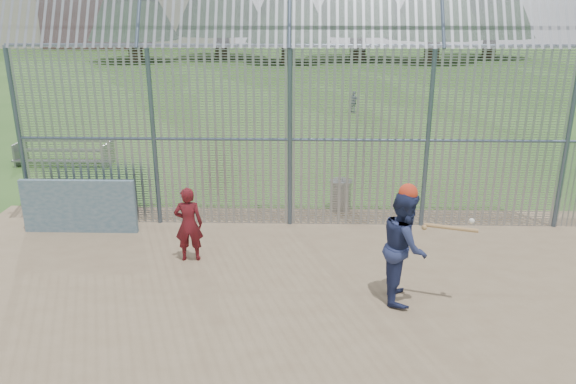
{
  "coord_description": "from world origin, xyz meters",
  "views": [
    {
      "loc": [
        0.29,
        -8.47,
        4.88
      ],
      "look_at": [
        0.0,
        2.0,
        1.3
      ],
      "focal_mm": 35.0,
      "sensor_mm": 36.0,
      "label": 1
    }
  ],
  "objects_px": {
    "dugout_wall": "(79,206)",
    "onlooker": "(189,224)",
    "trash_can": "(341,195)",
    "bleacher": "(65,151)",
    "batter": "(404,246)"
  },
  "relations": [
    {
      "from": "dugout_wall",
      "to": "onlooker",
      "type": "bearing_deg",
      "value": -26.4
    },
    {
      "from": "trash_can",
      "to": "bleacher",
      "type": "height_order",
      "value": "trash_can"
    },
    {
      "from": "batter",
      "to": "bleacher",
      "type": "height_order",
      "value": "batter"
    },
    {
      "from": "dugout_wall",
      "to": "batter",
      "type": "height_order",
      "value": "batter"
    },
    {
      "from": "dugout_wall",
      "to": "trash_can",
      "type": "xyz_separation_m",
      "value": [
        5.82,
        1.62,
        -0.24
      ]
    },
    {
      "from": "trash_can",
      "to": "bleacher",
      "type": "relative_size",
      "value": 0.27
    },
    {
      "from": "bleacher",
      "to": "batter",
      "type": "bearing_deg",
      "value": -41.79
    },
    {
      "from": "bleacher",
      "to": "onlooker",
      "type": "bearing_deg",
      "value": -52.2
    },
    {
      "from": "dugout_wall",
      "to": "trash_can",
      "type": "distance_m",
      "value": 6.05
    },
    {
      "from": "dugout_wall",
      "to": "onlooker",
      "type": "height_order",
      "value": "onlooker"
    },
    {
      "from": "batter",
      "to": "bleacher",
      "type": "distance_m",
      "value": 12.33
    },
    {
      "from": "trash_can",
      "to": "bleacher",
      "type": "distance_m",
      "value": 9.24
    },
    {
      "from": "onlooker",
      "to": "trash_can",
      "type": "height_order",
      "value": "onlooker"
    },
    {
      "from": "dugout_wall",
      "to": "onlooker",
      "type": "relative_size",
      "value": 1.67
    },
    {
      "from": "dugout_wall",
      "to": "bleacher",
      "type": "relative_size",
      "value": 0.83
    }
  ]
}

